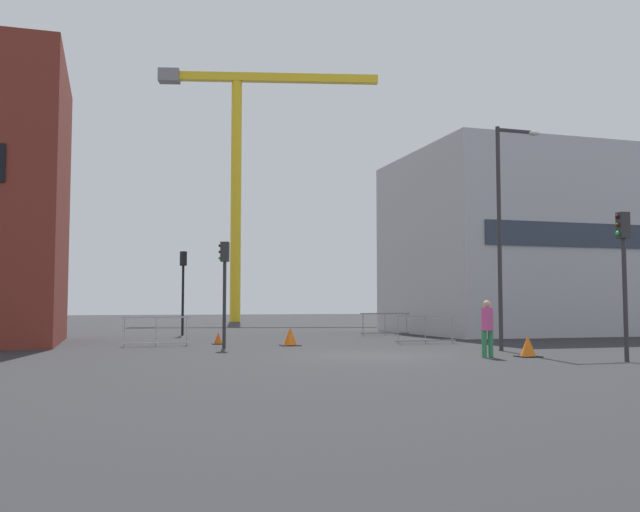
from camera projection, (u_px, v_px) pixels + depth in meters
ground at (371, 356)px, 20.80m from camera, size 160.00×160.00×0.00m
office_block at (520, 245)px, 37.24m from camera, size 12.21×10.55×9.26m
construction_crane at (242, 151)px, 60.91m from camera, size 18.77×5.35×21.79m
streetlamp_tall at (504, 219)px, 23.31m from camera, size 1.68×0.24×7.43m
traffic_light_crosswalk at (624, 261)px, 18.75m from camera, size 0.37×0.25×3.98m
traffic_light_corner at (183, 279)px, 34.45m from camera, size 0.33×0.39×4.10m
traffic_light_island at (224, 276)px, 24.71m from camera, size 0.39×0.33×3.71m
pedestrian_walking at (487, 324)px, 20.12m from camera, size 0.34×0.34×1.63m
safety_barrier_mid_span at (425, 329)px, 27.29m from camera, size 2.49×0.19×1.08m
safety_barrier_right_run at (156, 331)px, 25.53m from camera, size 2.48×0.32×1.08m
safety_barrier_rear at (385, 323)px, 34.59m from camera, size 2.53×0.16×1.08m
traffic_cone_orange at (528, 347)px, 20.33m from camera, size 0.61×0.61×0.62m
traffic_cone_by_barrier at (290, 337)px, 25.77m from camera, size 0.68×0.68×0.69m
traffic_cone_on_verge at (218, 339)px, 26.66m from camera, size 0.45×0.45×0.46m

